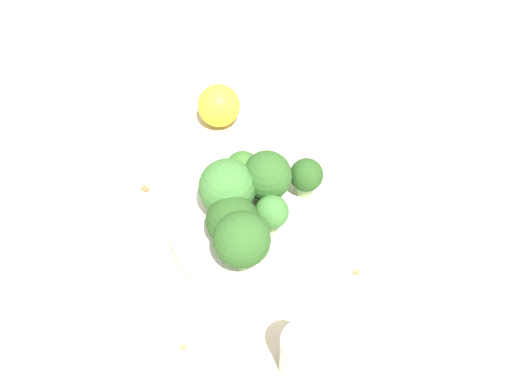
# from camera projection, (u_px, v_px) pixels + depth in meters

# --- Properties ---
(ground_plane) EXTENTS (3.00, 3.00, 0.00)m
(ground_plane) POSITION_uv_depth(u_px,v_px,m) (256.00, 228.00, 0.56)
(ground_plane) COLOR beige
(bowl) EXTENTS (0.19, 0.19, 0.03)m
(bowl) POSITION_uv_depth(u_px,v_px,m) (256.00, 220.00, 0.54)
(bowl) COLOR silver
(bowl) RESTS_ON ground_plane
(broccoli_floret_0) EXTENTS (0.06, 0.06, 0.07)m
(broccoli_floret_0) POSITION_uv_depth(u_px,v_px,m) (227.00, 188.00, 0.51)
(broccoli_floret_0) COLOR #8EB770
(broccoli_floret_0) RESTS_ON bowl
(broccoli_floret_1) EXTENTS (0.05, 0.05, 0.07)m
(broccoli_floret_1) POSITION_uv_depth(u_px,v_px,m) (267.00, 177.00, 0.51)
(broccoli_floret_1) COLOR #7A9E5B
(broccoli_floret_1) RESTS_ON bowl
(broccoli_floret_2) EXTENTS (0.05, 0.05, 0.07)m
(broccoli_floret_2) POSITION_uv_depth(u_px,v_px,m) (242.00, 240.00, 0.46)
(broccoli_floret_2) COLOR #8EB770
(broccoli_floret_2) RESTS_ON bowl
(broccoli_floret_3) EXTENTS (0.03, 0.03, 0.05)m
(broccoli_floret_3) POSITION_uv_depth(u_px,v_px,m) (272.00, 213.00, 0.50)
(broccoli_floret_3) COLOR #7A9E5B
(broccoli_floret_3) RESTS_ON bowl
(broccoli_floret_4) EXTENTS (0.05, 0.05, 0.05)m
(broccoli_floret_4) POSITION_uv_depth(u_px,v_px,m) (233.00, 221.00, 0.49)
(broccoli_floret_4) COLOR #84AD66
(broccoli_floret_4) RESTS_ON bowl
(broccoli_floret_5) EXTENTS (0.04, 0.04, 0.06)m
(broccoli_floret_5) POSITION_uv_depth(u_px,v_px,m) (243.00, 170.00, 0.52)
(broccoli_floret_5) COLOR #7A9E5B
(broccoli_floret_5) RESTS_ON bowl
(broccoli_floret_6) EXTENTS (0.04, 0.04, 0.05)m
(broccoli_floret_6) POSITION_uv_depth(u_px,v_px,m) (306.00, 177.00, 0.53)
(broccoli_floret_6) COLOR #8EB770
(broccoli_floret_6) RESTS_ON bowl
(pepper_shaker) EXTENTS (0.04, 0.04, 0.06)m
(pepper_shaker) POSITION_uv_depth(u_px,v_px,m) (299.00, 355.00, 0.43)
(pepper_shaker) COLOR #B2B7BC
(pepper_shaker) RESTS_ON ground_plane
(lemon_wedge) EXTENTS (0.06, 0.06, 0.06)m
(lemon_wedge) POSITION_uv_depth(u_px,v_px,m) (219.00, 106.00, 0.64)
(lemon_wedge) COLOR yellow
(lemon_wedge) RESTS_ON ground_plane
(almond_crumb_0) EXTENTS (0.01, 0.01, 0.01)m
(almond_crumb_0) POSITION_uv_depth(u_px,v_px,m) (294.00, 334.00, 0.48)
(almond_crumb_0) COLOR tan
(almond_crumb_0) RESTS_ON ground_plane
(almond_crumb_1) EXTENTS (0.00, 0.01, 0.01)m
(almond_crumb_1) POSITION_uv_depth(u_px,v_px,m) (356.00, 272.00, 0.52)
(almond_crumb_1) COLOR olive
(almond_crumb_1) RESTS_ON ground_plane
(almond_crumb_2) EXTENTS (0.01, 0.01, 0.01)m
(almond_crumb_2) POSITION_uv_depth(u_px,v_px,m) (145.00, 188.00, 0.59)
(almond_crumb_2) COLOR olive
(almond_crumb_2) RESTS_ON ground_plane
(almond_crumb_3) EXTENTS (0.01, 0.01, 0.01)m
(almond_crumb_3) POSITION_uv_depth(u_px,v_px,m) (183.00, 346.00, 0.47)
(almond_crumb_3) COLOR #AD7F4C
(almond_crumb_3) RESTS_ON ground_plane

